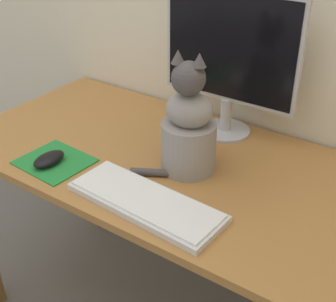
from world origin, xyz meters
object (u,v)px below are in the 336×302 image
(keyboard, at_px, (146,201))
(cat, at_px, (188,128))
(monitor, at_px, (230,56))
(computer_mouse_left, at_px, (49,159))

(keyboard, bearing_deg, cat, 94.70)
(monitor, height_order, keyboard, monitor)
(computer_mouse_left, bearing_deg, cat, 31.36)
(keyboard, height_order, cat, cat)
(keyboard, xyz_separation_m, computer_mouse_left, (-0.36, -0.00, 0.01))
(keyboard, xyz_separation_m, cat, (-0.01, 0.21, 0.12))
(monitor, height_order, computer_mouse_left, monitor)
(computer_mouse_left, height_order, cat, cat)
(monitor, bearing_deg, computer_mouse_left, -124.71)
(keyboard, distance_m, cat, 0.25)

